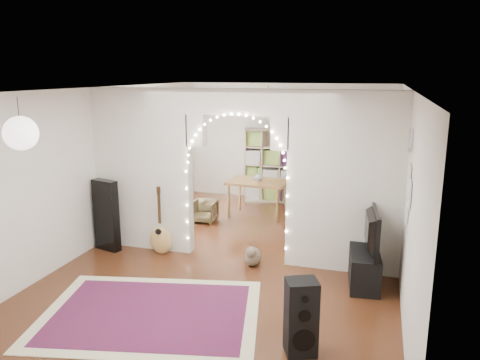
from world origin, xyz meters
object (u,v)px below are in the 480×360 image
(dining_table, at_px, (258,184))
(dining_chair_left, at_px, (204,211))
(bookcase, at_px, (281,165))
(floor_speaker, at_px, (301,317))
(acoustic_guitar, at_px, (160,229))
(dining_chair_right, at_px, (297,197))
(media_console, at_px, (364,266))

(dining_table, relative_size, dining_chair_left, 2.64)
(dining_table, bearing_deg, bookcase, 84.19)
(floor_speaker, bearing_deg, acoustic_guitar, 118.56)
(floor_speaker, xyz_separation_m, dining_chair_left, (-2.61, 3.94, -0.20))
(dining_table, bearing_deg, dining_chair_right, 53.67)
(floor_speaker, height_order, dining_table, floor_speaker)
(acoustic_guitar, xyz_separation_m, dining_chair_right, (1.70, 3.29, -0.17))
(bookcase, height_order, dining_chair_right, bookcase)
(floor_speaker, distance_m, dining_chair_right, 5.50)
(dining_table, xyz_separation_m, dining_chair_right, (0.69, 0.81, -0.42))
(bookcase, relative_size, dining_table, 1.36)
(dining_chair_left, bearing_deg, dining_chair_right, 39.83)
(media_console, distance_m, dining_chair_right, 3.79)
(acoustic_guitar, bearing_deg, media_console, -14.42)
(dining_table, relative_size, dining_chair_right, 2.21)
(dining_chair_left, bearing_deg, media_console, -34.25)
(media_console, bearing_deg, floor_speaker, -111.85)
(floor_speaker, bearing_deg, dining_table, 86.85)
(acoustic_guitar, distance_m, floor_speaker, 3.42)
(bookcase, xyz_separation_m, dining_chair_right, (0.47, -0.46, -0.59))
(floor_speaker, relative_size, media_console, 0.84)
(bookcase, height_order, dining_table, bookcase)
(acoustic_guitar, xyz_separation_m, bookcase, (1.23, 3.75, 0.43))
(floor_speaker, relative_size, dining_chair_left, 1.76)
(acoustic_guitar, height_order, bookcase, bookcase)
(floor_speaker, xyz_separation_m, dining_chair_right, (-0.99, 5.41, -0.16))
(floor_speaker, height_order, dining_chair_right, floor_speaker)
(dining_chair_right, bearing_deg, bookcase, 114.20)
(media_console, xyz_separation_m, dining_table, (-2.25, 2.64, 0.43))
(acoustic_guitar, xyz_separation_m, media_console, (3.26, -0.16, -0.17))
(media_console, relative_size, dining_chair_right, 1.76)
(bookcase, bearing_deg, floor_speaker, -94.04)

